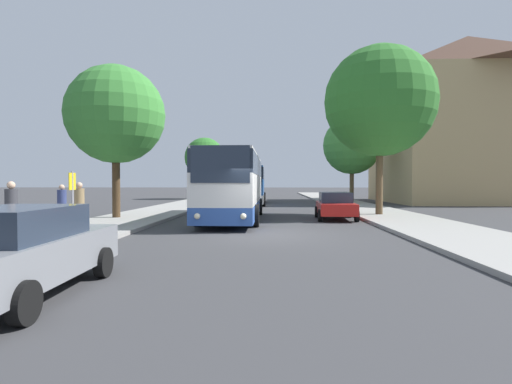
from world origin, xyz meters
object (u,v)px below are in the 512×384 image
at_px(bus_stop_sign, 72,195).
at_px(tree_right_near, 380,101).
at_px(bus_front, 234,185).
at_px(tree_left_far, 116,115).
at_px(parked_car_right_near, 335,205).
at_px(pedestrian_walking_back, 62,205).
at_px(parked_car_left_curb, 19,251).
at_px(pedestrian_waiting_far, 11,211).
at_px(bus_middle, 250,185).
at_px(tree_right_mid, 352,145).
at_px(tree_left_near, 205,158).
at_px(pedestrian_waiting_near, 79,206).

relative_size(bus_stop_sign, tree_right_near, 0.23).
bearing_deg(bus_front, tree_left_far, -176.62).
xyz_separation_m(parked_car_right_near, pedestrian_walking_back, (-12.07, -5.20, 0.27)).
relative_size(tree_left_far, tree_right_near, 0.82).
xyz_separation_m(parked_car_left_curb, pedestrian_waiting_far, (-3.70, 5.29, 0.29)).
bearing_deg(bus_middle, tree_right_mid, 13.95).
distance_m(bus_middle, tree_left_far, 16.95).
relative_size(parked_car_left_curb, tree_right_near, 0.47).
relative_size(bus_front, pedestrian_walking_back, 6.52).
bearing_deg(tree_left_near, bus_middle, -62.76).
height_order(tree_left_near, tree_right_mid, tree_right_mid).
distance_m(parked_car_right_near, tree_left_near, 29.07).
distance_m(bus_middle, tree_right_near, 15.86).
bearing_deg(pedestrian_waiting_far, bus_stop_sign, 106.97).
height_order(bus_stop_sign, tree_left_far, tree_left_far).
relative_size(bus_stop_sign, pedestrian_waiting_near, 1.21).
distance_m(bus_front, pedestrian_waiting_far, 10.80).
bearing_deg(pedestrian_waiting_far, pedestrian_waiting_near, 123.21).
bearing_deg(bus_stop_sign, pedestrian_waiting_near, 105.62).
relative_size(pedestrian_waiting_near, pedestrian_waiting_far, 0.99).
height_order(pedestrian_waiting_near, pedestrian_waiting_far, pedestrian_waiting_far).
xyz_separation_m(bus_front, pedestrian_waiting_far, (-5.96, -8.98, -0.73)).
distance_m(parked_car_left_curb, pedestrian_waiting_far, 6.46).
bearing_deg(bus_stop_sign, pedestrian_waiting_far, -119.10).
distance_m(bus_middle, pedestrian_waiting_near, 21.68).
relative_size(pedestrian_waiting_far, pedestrian_walking_back, 1.07).
relative_size(parked_car_right_near, tree_left_far, 0.51).
xyz_separation_m(pedestrian_walking_back, tree_right_near, (14.85, 7.01, 5.58)).
relative_size(parked_car_left_curb, pedestrian_waiting_far, 2.45).
bearing_deg(parked_car_left_curb, bus_stop_sign, 108.95).
bearing_deg(bus_middle, pedestrian_waiting_far, -104.74).
xyz_separation_m(bus_middle, tree_right_near, (8.20, -12.69, 4.84)).
height_order(bus_front, parked_car_right_near, bus_front).
xyz_separation_m(parked_car_left_curb, tree_right_near, (10.43, 16.57, 5.80)).
xyz_separation_m(bus_front, tree_left_far, (-6.11, -0.39, 3.66)).
bearing_deg(pedestrian_waiting_far, tree_left_near, 136.36).
relative_size(parked_car_right_near, bus_stop_sign, 1.83).
distance_m(parked_car_left_curb, parked_car_right_near, 16.63).
relative_size(tree_left_near, tree_right_near, 0.75).
distance_m(pedestrian_walking_back, tree_left_far, 6.24).
height_order(parked_car_right_near, pedestrian_waiting_far, pedestrian_waiting_far).
xyz_separation_m(bus_front, tree_left_near, (-6.13, 26.83, 3.15)).
distance_m(pedestrian_waiting_far, tree_right_mid, 31.05).
bearing_deg(tree_left_far, tree_right_mid, 48.77).
distance_m(bus_front, tree_left_near, 27.71).
xyz_separation_m(bus_front, tree_right_mid, (9.59, 17.53, 3.68)).
bearing_deg(parked_car_right_near, tree_left_far, 7.00).
relative_size(bus_middle, tree_right_near, 1.18).
distance_m(parked_car_left_curb, pedestrian_walking_back, 10.54).
bearing_deg(pedestrian_waiting_far, tree_left_far, 137.12).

